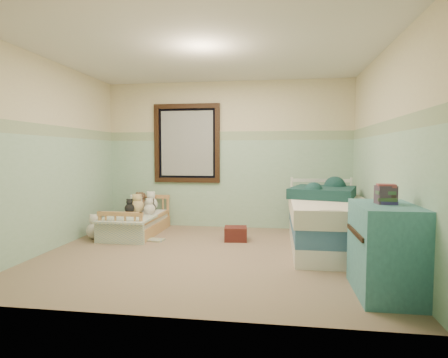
# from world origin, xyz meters

# --- Properties ---
(floor) EXTENTS (4.20, 3.60, 0.02)m
(floor) POSITION_xyz_m (0.00, 0.00, -0.01)
(floor) COLOR brown
(floor) RESTS_ON ground
(ceiling) EXTENTS (4.20, 3.60, 0.02)m
(ceiling) POSITION_xyz_m (0.00, 0.00, 2.51)
(ceiling) COLOR silver
(ceiling) RESTS_ON wall_back
(wall_back) EXTENTS (4.20, 0.04, 2.50)m
(wall_back) POSITION_xyz_m (0.00, 1.80, 1.25)
(wall_back) COLOR beige
(wall_back) RESTS_ON floor
(wall_front) EXTENTS (4.20, 0.04, 2.50)m
(wall_front) POSITION_xyz_m (0.00, -1.80, 1.25)
(wall_front) COLOR beige
(wall_front) RESTS_ON floor
(wall_left) EXTENTS (0.04, 3.60, 2.50)m
(wall_left) POSITION_xyz_m (-2.10, 0.00, 1.25)
(wall_left) COLOR beige
(wall_left) RESTS_ON floor
(wall_right) EXTENTS (0.04, 3.60, 2.50)m
(wall_right) POSITION_xyz_m (2.10, 0.00, 1.25)
(wall_right) COLOR beige
(wall_right) RESTS_ON floor
(wainscot_mint) EXTENTS (4.20, 0.01, 1.50)m
(wainscot_mint) POSITION_xyz_m (0.00, 1.79, 0.75)
(wainscot_mint) COLOR #8CB593
(wainscot_mint) RESTS_ON floor
(border_strip) EXTENTS (4.20, 0.01, 0.15)m
(border_strip) POSITION_xyz_m (0.00, 1.79, 1.57)
(border_strip) COLOR #3E6744
(border_strip) RESTS_ON wall_back
(window_frame) EXTENTS (1.16, 0.06, 1.36)m
(window_frame) POSITION_xyz_m (-0.70, 1.76, 1.45)
(window_frame) COLOR black
(window_frame) RESTS_ON wall_back
(window_blinds) EXTENTS (0.92, 0.01, 1.12)m
(window_blinds) POSITION_xyz_m (-0.70, 1.77, 1.45)
(window_blinds) COLOR #B4B4B0
(window_blinds) RESTS_ON window_frame
(toddler_bed_frame) EXTENTS (0.67, 1.35, 0.17)m
(toddler_bed_frame) POSITION_xyz_m (-1.34, 1.05, 0.09)
(toddler_bed_frame) COLOR #C07F4B
(toddler_bed_frame) RESTS_ON floor
(toddler_mattress) EXTENTS (0.62, 1.29, 0.12)m
(toddler_mattress) POSITION_xyz_m (-1.34, 1.05, 0.23)
(toddler_mattress) COLOR silver
(toddler_mattress) RESTS_ON toddler_bed_frame
(patchwork_quilt) EXTENTS (0.73, 0.67, 0.03)m
(patchwork_quilt) POSITION_xyz_m (-1.34, 0.63, 0.31)
(patchwork_quilt) COLOR #6793B6
(patchwork_quilt) RESTS_ON toddler_mattress
(plush_bed_brown) EXTENTS (0.21, 0.21, 0.21)m
(plush_bed_brown) POSITION_xyz_m (-1.49, 1.55, 0.40)
(plush_bed_brown) COLOR brown
(plush_bed_brown) RESTS_ON toddler_mattress
(plush_bed_white) EXTENTS (0.23, 0.23, 0.23)m
(plush_bed_white) POSITION_xyz_m (-1.29, 1.55, 0.41)
(plush_bed_white) COLOR white
(plush_bed_white) RESTS_ON toddler_mattress
(plush_bed_tan) EXTENTS (0.21, 0.21, 0.21)m
(plush_bed_tan) POSITION_xyz_m (-1.44, 1.33, 0.40)
(plush_bed_tan) COLOR #E4C27F
(plush_bed_tan) RESTS_ON toddler_mattress
(plush_bed_dark) EXTENTS (0.16, 0.16, 0.16)m
(plush_bed_dark) POSITION_xyz_m (-1.21, 1.33, 0.38)
(plush_bed_dark) COLOR black
(plush_bed_dark) RESTS_ON toddler_mattress
(plush_floor_cream) EXTENTS (0.25, 0.25, 0.25)m
(plush_floor_cream) POSITION_xyz_m (-1.84, 0.62, 0.12)
(plush_floor_cream) COLOR beige
(plush_floor_cream) RESTS_ON floor
(plush_floor_tan) EXTENTS (0.24, 0.24, 0.24)m
(plush_floor_tan) POSITION_xyz_m (-1.58, 0.86, 0.12)
(plush_floor_tan) COLOR #E4C27F
(plush_floor_tan) RESTS_ON floor
(twin_bed_frame) EXTENTS (0.98, 1.95, 0.22)m
(twin_bed_frame) POSITION_xyz_m (1.55, 0.52, 0.11)
(twin_bed_frame) COLOR white
(twin_bed_frame) RESTS_ON floor
(twin_boxspring) EXTENTS (0.98, 1.95, 0.22)m
(twin_boxspring) POSITION_xyz_m (1.55, 0.52, 0.33)
(twin_boxspring) COLOR #2F6087
(twin_boxspring) RESTS_ON twin_bed_frame
(twin_mattress) EXTENTS (1.01, 1.99, 0.22)m
(twin_mattress) POSITION_xyz_m (1.55, 0.52, 0.55)
(twin_mattress) COLOR silver
(twin_mattress) RESTS_ON twin_boxspring
(teal_blanket) EXTENTS (1.04, 1.07, 0.14)m
(teal_blanket) POSITION_xyz_m (1.50, 0.82, 0.73)
(teal_blanket) COLOR #0E292B
(teal_blanket) RESTS_ON twin_mattress
(dresser) EXTENTS (0.51, 0.82, 0.82)m
(dresser) POSITION_xyz_m (1.83, -1.06, 0.41)
(dresser) COLOR teal
(dresser) RESTS_ON floor
(book_stack) EXTENTS (0.18, 0.15, 0.16)m
(book_stack) POSITION_xyz_m (1.83, -1.02, 0.90)
(book_stack) COLOR #502C26
(book_stack) RESTS_ON dresser
(red_pillow) EXTENTS (0.35, 0.32, 0.20)m
(red_pillow) POSITION_xyz_m (0.27, 0.80, 0.10)
(red_pillow) COLOR maroon
(red_pillow) RESTS_ON floor
(floor_book) EXTENTS (0.27, 0.22, 0.02)m
(floor_book) POSITION_xyz_m (-0.90, 0.62, 0.01)
(floor_book) COLOR gold
(floor_book) RESTS_ON floor
(extra_plush_0) EXTENTS (0.16, 0.16, 0.16)m
(extra_plush_0) POSITION_xyz_m (-1.54, 1.22, 0.37)
(extra_plush_0) COLOR black
(extra_plush_0) RESTS_ON toddler_mattress
(extra_plush_1) EXTENTS (0.18, 0.18, 0.18)m
(extra_plush_1) POSITION_xyz_m (-1.43, 1.37, 0.38)
(extra_plush_1) COLOR white
(extra_plush_1) RESTS_ON toddler_mattress
(extra_plush_2) EXTENTS (0.21, 0.21, 0.21)m
(extra_plush_2) POSITION_xyz_m (-1.46, 1.33, 0.40)
(extra_plush_2) COLOR #E4C27F
(extra_plush_2) RESTS_ON toddler_mattress
(extra_plush_3) EXTENTS (0.20, 0.20, 0.20)m
(extra_plush_3) POSITION_xyz_m (-1.46, 1.56, 0.40)
(extra_plush_3) COLOR brown
(extra_plush_3) RESTS_ON toddler_mattress
(extra_plush_4) EXTENTS (0.18, 0.18, 0.18)m
(extra_plush_4) POSITION_xyz_m (-1.16, 1.12, 0.38)
(extra_plush_4) COLOR beige
(extra_plush_4) RESTS_ON toddler_mattress
(extra_plush_5) EXTENTS (0.19, 0.19, 0.19)m
(extra_plush_5) POSITION_xyz_m (-1.55, 1.44, 0.39)
(extra_plush_5) COLOR white
(extra_plush_5) RESTS_ON toddler_mattress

